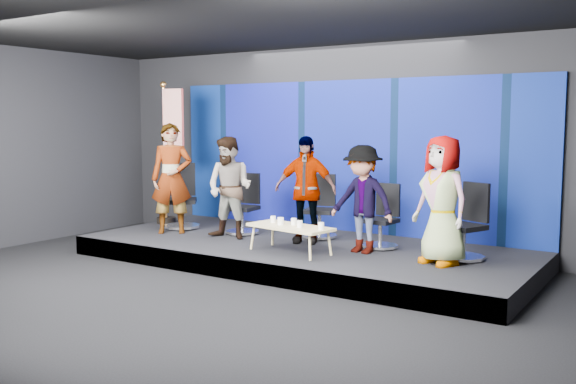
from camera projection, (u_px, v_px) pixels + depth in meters
name	position (u px, v px, depth m)	size (l,w,h in m)	color
ground	(197.00, 299.00, 7.96)	(10.00, 10.00, 0.00)	black
room_walls	(194.00, 102.00, 7.69)	(10.02, 8.02, 3.51)	black
riser	(303.00, 253.00, 10.03)	(7.00, 3.00, 0.30)	black
backdrop	(347.00, 156.00, 11.08)	(7.00, 0.08, 2.60)	navy
chair_a	(182.00, 207.00, 11.43)	(0.91, 0.91, 1.15)	silver
panelist_a	(172.00, 178.00, 10.87)	(0.68, 0.45, 1.87)	black
chair_b	(244.00, 214.00, 10.87)	(0.63, 0.63, 1.02)	silver
panelist_b	(230.00, 188.00, 10.36)	(0.81, 0.63, 1.66)	black
chair_c	(320.00, 217.00, 10.50)	(0.72, 0.72, 1.03)	silver
panelist_c	(305.00, 190.00, 10.02)	(0.98, 0.41, 1.68)	black
chair_d	(382.00, 227.00, 9.65)	(0.60, 0.60, 0.96)	silver
panelist_d	(362.00, 199.00, 9.24)	(1.01, 0.58, 1.56)	black
chair_e	(466.00, 234.00, 8.83)	(0.78, 0.78, 1.06)	silver
panelist_e	(442.00, 200.00, 8.49)	(0.84, 0.55, 1.72)	black
coffee_table	(290.00, 228.00, 9.29)	(1.36, 0.76, 0.40)	tan
mug_a	(273.00, 219.00, 9.57)	(0.08, 0.08, 0.10)	white
mug_b	(281.00, 221.00, 9.35)	(0.09, 0.09, 0.11)	white
mug_c	(294.00, 222.00, 9.35)	(0.08, 0.08, 0.10)	white
mug_d	(300.00, 224.00, 9.11)	(0.08, 0.08, 0.10)	white
mug_e	(321.00, 226.00, 8.94)	(0.08, 0.08, 0.10)	white
flag_stand	(170.00, 149.00, 11.80)	(0.60, 0.35, 2.63)	black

